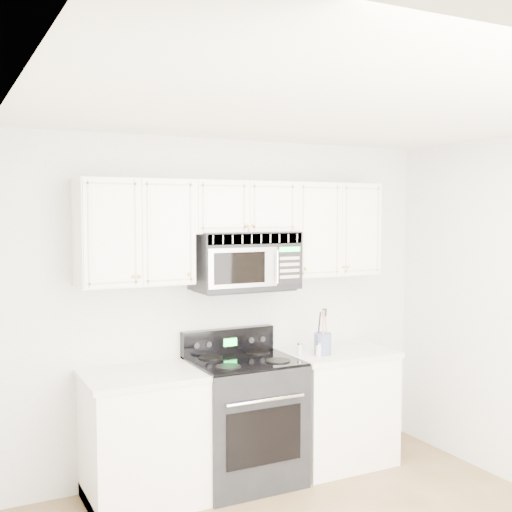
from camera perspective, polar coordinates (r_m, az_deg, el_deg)
room at (r=3.60m, az=9.45°, el=-7.93°), size 3.51×3.51×2.61m
base_cabinet_left at (r=4.75m, az=-9.79°, el=-15.95°), size 0.86×0.65×0.92m
base_cabinet_right at (r=5.41m, az=7.11°, el=-13.43°), size 0.86×0.65×0.92m
range at (r=4.98m, az=-1.10°, el=-14.23°), size 0.77×0.70×1.12m
upper_cabinets at (r=4.90m, az=-1.50°, el=2.72°), size 2.44×0.37×0.75m
microwave at (r=4.89m, az=-0.99°, el=-0.39°), size 0.79×0.45×0.44m
utensil_crock at (r=5.10m, az=5.96°, el=-7.71°), size 0.14×0.14×0.36m
shaker_salt at (r=5.08m, az=3.91°, el=-8.21°), size 0.04×0.04×0.10m
shaker_pepper at (r=5.04m, az=5.58°, el=-8.26°), size 0.05×0.05×0.11m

